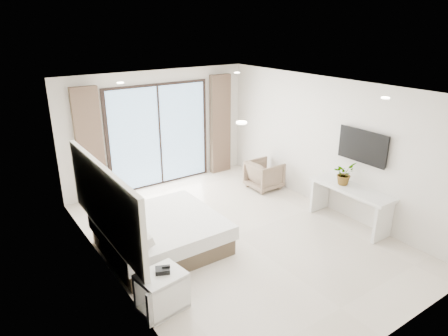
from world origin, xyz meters
The scene contains 8 objects.
ground centered at (0.00, 0.00, 0.00)m, with size 6.20×6.20×0.00m, color beige.
room_shell centered at (-0.20, 0.77, 1.58)m, with size 4.62×6.22×2.72m.
bed centered at (-1.34, 0.38, 0.28)m, with size 1.93×1.84×0.68m.
nightstand centered at (-2.02, -1.02, 0.28)m, with size 0.67×0.58×0.55m.
phone centered at (-1.98, -1.00, 0.59)m, with size 0.19×0.15×0.06m, color black.
console_desk centered at (2.04, -0.87, 0.57)m, with size 0.52×1.66×0.77m.
plant centered at (2.04, -0.66, 0.94)m, with size 0.39×0.44×0.34m, color #33662D.
armchair centered at (1.85, 1.43, 0.36)m, with size 0.71×0.66×0.73m, color #866757.
Camera 1 is at (-3.88, -5.19, 3.73)m, focal length 32.00 mm.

